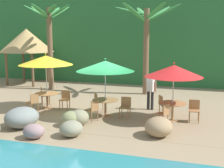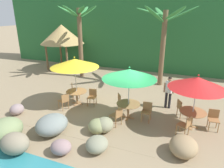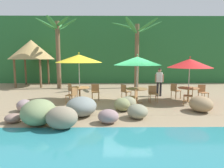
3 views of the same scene
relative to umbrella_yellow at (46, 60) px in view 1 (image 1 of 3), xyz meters
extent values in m
plane|color=#937F60|center=(2.53, -0.17, -2.28)|extent=(120.00, 120.00, 0.00)
cube|color=#937F60|center=(2.53, -0.17, -2.27)|extent=(18.00, 5.20, 0.01)
cube|color=#286633|center=(2.53, 8.83, 0.72)|extent=(28.00, 2.40, 6.00)
ellipsoid|color=#858B5B|center=(2.20, -2.07, -1.99)|extent=(0.76, 0.81, 0.58)
ellipsoid|color=gray|center=(2.69, -3.15, -2.00)|extent=(0.79, 0.89, 0.55)
ellipsoid|color=#987D58|center=(5.57, -2.23, -1.94)|extent=(0.96, 1.11, 0.67)
ellipsoid|color=gray|center=(1.58, -3.73, -2.03)|extent=(0.75, 0.67, 0.50)
ellipsoid|color=gray|center=(2.44, -1.90, -1.97)|extent=(0.75, 0.81, 0.61)
ellipsoid|color=gray|center=(0.49, -2.79, -1.89)|extent=(1.22, 1.41, 0.77)
cylinder|color=silver|center=(0.00, 0.00, -1.09)|extent=(0.04, 0.04, 2.38)
cone|color=yellow|center=(0.00, 0.00, 0.00)|extent=(2.47, 2.47, 0.42)
sphere|color=yellow|center=(0.00, 0.00, 0.29)|extent=(0.07, 0.07, 0.07)
cube|color=#A37547|center=(0.00, 0.00, -2.26)|extent=(0.60, 0.12, 0.03)
cube|color=#A37547|center=(0.00, 0.00, -2.26)|extent=(0.12, 0.60, 0.03)
cylinder|color=#A37547|center=(0.00, 0.00, -1.91)|extent=(0.09, 0.09, 0.71)
cylinder|color=#A37547|center=(0.00, 0.00, -1.55)|extent=(1.10, 1.10, 0.03)
cylinder|color=#9E7042|center=(1.04, -0.04, -2.05)|extent=(0.04, 0.04, 0.45)
cylinder|color=#9E7042|center=(0.69, -0.09, -2.05)|extent=(0.04, 0.04, 0.45)
cylinder|color=#9E7042|center=(1.00, 0.31, -2.05)|extent=(0.04, 0.04, 0.45)
cylinder|color=#9E7042|center=(0.64, 0.26, -2.05)|extent=(0.04, 0.04, 0.45)
cube|color=#9E7042|center=(0.84, 0.11, -1.81)|extent=(0.47, 0.47, 0.03)
cube|color=#9E7042|center=(0.82, 0.31, -1.62)|extent=(0.42, 0.09, 0.42)
cylinder|color=#9E7042|center=(-0.44, 0.95, -2.05)|extent=(0.04, 0.04, 0.45)
cylinder|color=#9E7042|center=(-0.23, 0.65, -2.05)|extent=(0.04, 0.04, 0.45)
cylinder|color=#9E7042|center=(-0.73, 0.75, -2.05)|extent=(0.04, 0.04, 0.45)
cylinder|color=#9E7042|center=(-0.53, 0.45, -2.05)|extent=(0.04, 0.04, 0.45)
cube|color=#9E7042|center=(-0.48, 0.70, -1.81)|extent=(0.58, 0.58, 0.03)
cube|color=#9E7042|center=(-0.65, 0.59, -1.62)|extent=(0.27, 0.37, 0.42)
cylinder|color=#9E7042|center=(-0.55, -0.89, -2.05)|extent=(0.04, 0.04, 0.45)
cylinder|color=#9E7042|center=(-0.42, -0.56, -2.05)|extent=(0.04, 0.04, 0.45)
cylinder|color=#9E7042|center=(-0.22, -1.02, -2.05)|extent=(0.04, 0.04, 0.45)
cylinder|color=#9E7042|center=(-0.08, -0.69, -2.05)|extent=(0.04, 0.04, 0.45)
cube|color=#9E7042|center=(-0.32, -0.79, -1.81)|extent=(0.55, 0.55, 0.03)
cube|color=#9E7042|center=(-0.13, -0.86, -1.62)|extent=(0.19, 0.40, 0.42)
cylinder|color=silver|center=(3.02, -0.46, -1.14)|extent=(0.04, 0.04, 2.27)
cone|color=#238E47|center=(3.02, -0.46, -0.11)|extent=(2.42, 2.42, 0.43)
sphere|color=#238E47|center=(3.02, -0.46, 0.18)|extent=(0.07, 0.07, 0.07)
cube|color=#A37547|center=(3.02, -0.46, -2.26)|extent=(0.60, 0.12, 0.03)
cube|color=#A37547|center=(3.02, -0.46, -2.26)|extent=(0.12, 0.60, 0.03)
cylinder|color=#A37547|center=(3.02, -0.46, -1.91)|extent=(0.09, 0.09, 0.71)
cylinder|color=#A37547|center=(3.02, -0.46, -1.55)|extent=(1.10, 1.10, 0.03)
cylinder|color=#9E7042|center=(4.05, -0.63, -2.05)|extent=(0.04, 0.04, 0.45)
cylinder|color=#9E7042|center=(3.70, -0.64, -2.05)|extent=(0.04, 0.04, 0.45)
cylinder|color=#9E7042|center=(4.05, -0.28, -2.05)|extent=(0.04, 0.04, 0.45)
cylinder|color=#9E7042|center=(3.69, -0.28, -2.05)|extent=(0.04, 0.04, 0.45)
cube|color=#9E7042|center=(3.87, -0.46, -1.81)|extent=(0.42, 0.42, 0.03)
cube|color=#9E7042|center=(3.87, -0.26, -1.62)|extent=(0.42, 0.04, 0.42)
cylinder|color=#9E7042|center=(2.58, 0.48, -2.05)|extent=(0.04, 0.04, 0.45)
cylinder|color=#9E7042|center=(2.79, 0.19, -2.05)|extent=(0.04, 0.04, 0.45)
cylinder|color=#9E7042|center=(2.29, 0.28, -2.05)|extent=(0.04, 0.04, 0.45)
cylinder|color=#9E7042|center=(2.49, -0.01, -2.05)|extent=(0.04, 0.04, 0.45)
cube|color=#9E7042|center=(2.54, 0.23, -1.81)|extent=(0.58, 0.58, 0.03)
cube|color=#9E7042|center=(2.38, 0.12, -1.62)|extent=(0.27, 0.37, 0.42)
cylinder|color=#9E7042|center=(2.46, -1.34, -2.05)|extent=(0.04, 0.04, 0.45)
cylinder|color=#9E7042|center=(2.60, -1.01, -2.05)|extent=(0.04, 0.04, 0.45)
cylinder|color=#9E7042|center=(2.79, -1.48, -2.05)|extent=(0.04, 0.04, 0.45)
cylinder|color=#9E7042|center=(2.93, -1.15, -2.05)|extent=(0.04, 0.04, 0.45)
cube|color=#9E7042|center=(2.69, -1.25, -1.81)|extent=(0.55, 0.55, 0.03)
cube|color=#9E7042|center=(2.88, -1.32, -1.62)|extent=(0.20, 0.40, 0.42)
cylinder|color=silver|center=(5.80, -0.22, -1.21)|extent=(0.04, 0.04, 2.14)
cone|color=red|center=(5.80, -0.22, -0.24)|extent=(2.30, 2.30, 0.47)
sphere|color=red|center=(5.80, -0.22, 0.07)|extent=(0.07, 0.07, 0.07)
cube|color=#A37547|center=(5.80, -0.22, -2.26)|extent=(0.60, 0.12, 0.03)
cube|color=#A37547|center=(5.80, -0.22, -2.26)|extent=(0.12, 0.60, 0.03)
cylinder|color=#A37547|center=(5.80, -0.22, -1.91)|extent=(0.09, 0.09, 0.71)
cylinder|color=#A37547|center=(5.80, -0.22, -1.55)|extent=(1.10, 1.10, 0.03)
cylinder|color=#9E7042|center=(6.84, -0.30, -2.05)|extent=(0.04, 0.04, 0.45)
cylinder|color=#9E7042|center=(6.48, -0.33, -2.05)|extent=(0.04, 0.04, 0.45)
cylinder|color=#9E7042|center=(6.81, 0.06, -2.05)|extent=(0.04, 0.04, 0.45)
cylinder|color=#9E7042|center=(6.45, 0.02, -2.05)|extent=(0.04, 0.04, 0.45)
cube|color=#9E7042|center=(6.65, -0.14, -1.81)|extent=(0.46, 0.46, 0.03)
cube|color=#9E7042|center=(6.63, 0.06, -1.62)|extent=(0.42, 0.07, 0.42)
cylinder|color=#9E7042|center=(5.46, 0.77, -2.05)|extent=(0.04, 0.04, 0.45)
cylinder|color=#9E7042|center=(5.63, 0.46, -2.05)|extent=(0.04, 0.04, 0.45)
cylinder|color=#9E7042|center=(5.15, 0.60, -2.05)|extent=(0.04, 0.04, 0.45)
cylinder|color=#9E7042|center=(5.32, 0.29, -2.05)|extent=(0.04, 0.04, 0.45)
cube|color=#9E7042|center=(5.39, 0.53, -1.81)|extent=(0.57, 0.57, 0.03)
cube|color=#9E7042|center=(5.22, 0.43, -1.62)|extent=(0.23, 0.39, 0.42)
cylinder|color=#9E7042|center=(5.24, -1.10, -2.05)|extent=(0.04, 0.04, 0.45)
cylinder|color=#9E7042|center=(5.38, -0.77, -2.05)|extent=(0.04, 0.04, 0.45)
cylinder|color=#9E7042|center=(5.57, -1.24, -2.05)|extent=(0.04, 0.04, 0.45)
cylinder|color=#9E7042|center=(5.71, -0.91, -2.05)|extent=(0.04, 0.04, 0.45)
cube|color=#9E7042|center=(5.48, -1.00, -1.81)|extent=(0.55, 0.55, 0.03)
cube|color=#9E7042|center=(5.66, -1.08, -1.62)|extent=(0.19, 0.40, 0.42)
cylinder|color=brown|center=(-2.23, 4.48, 0.22)|extent=(0.32, 0.32, 4.99)
ellipsoid|color=#388942|center=(-1.46, 4.36, 2.48)|extent=(1.50, 0.59, 0.80)
ellipsoid|color=#388942|center=(-1.82, 5.15, 2.45)|extent=(1.05, 1.40, 0.88)
ellipsoid|color=#388942|center=(-2.28, 5.27, 2.50)|extent=(0.45, 1.49, 0.76)
ellipsoid|color=#388942|center=(-2.99, 4.68, 2.45)|extent=(1.46, 0.70, 0.89)
ellipsoid|color=#388942|center=(-2.97, 4.22, 2.48)|extent=(1.49, 0.83, 0.80)
ellipsoid|color=#388942|center=(-2.38, 3.72, 2.48)|extent=(0.64, 1.50, 0.80)
ellipsoid|color=#388942|center=(-1.70, 3.90, 2.57)|extent=(1.30, 1.38, 0.55)
cylinder|color=brown|center=(3.69, 4.77, 0.14)|extent=(0.32, 0.32, 4.83)
ellipsoid|color=#388942|center=(4.67, 4.78, 2.33)|extent=(1.82, 0.39, 0.97)
ellipsoid|color=#388942|center=(4.24, 5.57, 2.35)|extent=(1.34, 1.72, 0.90)
ellipsoid|color=#388942|center=(3.22, 5.63, 2.38)|extent=(1.22, 1.82, 0.81)
ellipsoid|color=#388942|center=(2.71, 4.87, 2.43)|extent=(1.96, 0.57, 0.60)
ellipsoid|color=#388942|center=(3.17, 3.94, 2.31)|extent=(1.25, 1.70, 1.04)
ellipsoid|color=#388942|center=(4.31, 4.01, 2.37)|extent=(1.47, 1.67, 0.83)
cylinder|color=brown|center=(-5.73, 6.82, -1.18)|extent=(0.16, 0.16, 2.20)
cylinder|color=brown|center=(-3.74, 6.82, -1.18)|extent=(0.16, 0.16, 2.20)
cylinder|color=brown|center=(-5.73, 4.83, -1.18)|extent=(0.16, 0.16, 2.20)
cylinder|color=brown|center=(-3.74, 4.83, -1.18)|extent=(0.16, 0.16, 2.20)
cone|color=tan|center=(-4.73, 5.83, 0.70)|extent=(3.61, 3.61, 1.55)
cylinder|color=#232328|center=(4.52, 1.30, -1.85)|extent=(0.13, 0.13, 0.86)
cylinder|color=#232328|center=(4.70, 1.30, -1.85)|extent=(0.13, 0.13, 0.86)
cube|color=white|center=(4.61, 1.30, -1.13)|extent=(0.39, 0.32, 0.58)
cylinder|color=#9E7051|center=(4.39, 1.30, -1.18)|extent=(0.08, 0.08, 0.50)
cylinder|color=#9E7051|center=(4.83, 1.30, -1.18)|extent=(0.08, 0.08, 0.50)
sphere|color=#9E7051|center=(4.61, 1.30, -0.72)|extent=(0.21, 0.21, 0.21)
sphere|color=black|center=(4.61, 1.30, -0.67)|extent=(0.18, 0.18, 0.18)
camera|label=1|loc=(7.10, -12.42, 1.30)|focal=49.33mm
camera|label=2|loc=(5.38, -8.51, 2.43)|focal=32.13mm
camera|label=3|loc=(1.64, -10.62, 0.04)|focal=32.03mm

